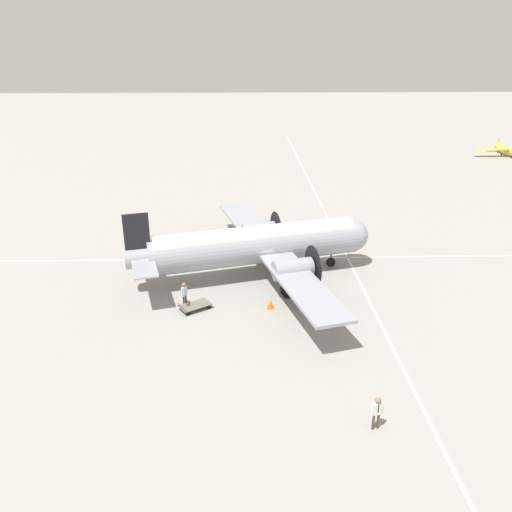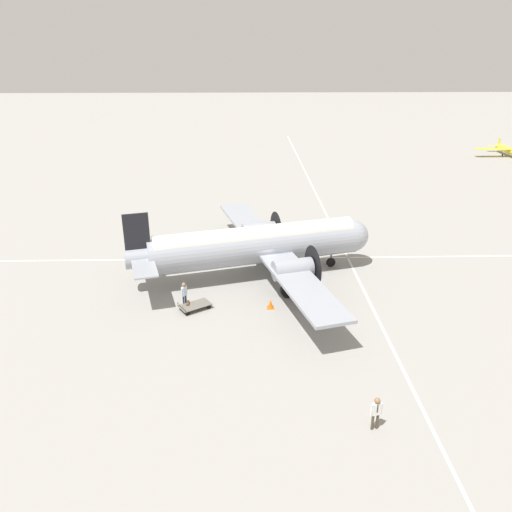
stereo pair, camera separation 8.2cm
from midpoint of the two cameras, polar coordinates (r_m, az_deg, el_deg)
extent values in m
plane|color=gray|center=(36.73, -0.06, -2.30)|extent=(300.00, 300.00, 0.00)
cube|color=silver|center=(37.65, 11.31, -2.12)|extent=(120.00, 0.16, 0.01)
cube|color=silver|center=(39.71, -0.19, -0.27)|extent=(0.16, 120.00, 0.01)
cylinder|color=#9399A3|center=(35.79, -0.07, 1.07)|extent=(6.42, 15.45, 2.47)
cylinder|color=silver|center=(35.55, -0.07, 2.09)|extent=(5.51, 14.53, 1.73)
sphere|color=#9399A3|center=(38.57, 10.92, 2.30)|extent=(2.35, 2.35, 2.35)
cylinder|color=#9399A3|center=(34.49, -12.36, -0.15)|extent=(2.10, 3.25, 1.36)
cube|color=black|center=(33.83, -13.55, 2.43)|extent=(0.58, 1.66, 2.84)
cube|color=#9399A3|center=(34.42, -12.99, -0.03)|extent=(7.29, 3.32, 0.10)
cube|color=#9399A3|center=(36.23, 1.63, 0.81)|extent=(22.18, 8.22, 0.20)
cylinder|color=#9399A3|center=(39.66, 0.26, 2.87)|extent=(2.00, 2.88, 1.36)
cylinder|color=black|center=(40.08, 2.23, 3.08)|extent=(2.76, 0.79, 2.85)
sphere|color=black|center=(40.13, 2.41, 3.10)|extent=(0.48, 0.48, 0.48)
cylinder|color=#9399A3|center=(33.03, 4.14, -1.49)|extent=(2.00, 2.88, 1.36)
cylinder|color=black|center=(33.54, 6.45, -1.19)|extent=(2.76, 0.79, 2.85)
sphere|color=black|center=(33.58, 6.65, -1.16)|extent=(0.48, 0.48, 0.48)
cylinder|color=#4C4C51|center=(39.95, -0.10, 1.46)|extent=(0.18, 0.18, 0.95)
cylinder|color=black|center=(40.13, -0.10, 0.83)|extent=(0.58, 1.14, 1.10)
cylinder|color=#4C4C51|center=(33.38, 3.67, -3.14)|extent=(0.18, 0.18, 0.95)
cylinder|color=black|center=(33.59, 3.65, -3.87)|extent=(0.58, 1.14, 1.10)
cylinder|color=#4C4C51|center=(38.42, 8.51, -0.11)|extent=(0.14, 0.14, 0.87)
cylinder|color=black|center=(38.59, 8.48, -0.70)|extent=(0.36, 0.72, 0.70)
cylinder|color=#473D2D|center=(23.82, 13.68, -17.83)|extent=(0.12, 0.12, 0.80)
cylinder|color=#473D2D|center=(23.73, 13.16, -17.97)|extent=(0.12, 0.12, 0.80)
cube|color=white|center=(23.33, 13.58, -16.59)|extent=(0.27, 0.42, 0.60)
sphere|color=#8C6647|center=(23.06, 13.69, -15.75)|extent=(0.27, 0.27, 0.27)
cylinder|color=white|center=(23.45, 14.11, -16.51)|extent=(0.09, 0.09, 0.57)
cylinder|color=white|center=(23.25, 13.03, -16.79)|extent=(0.09, 0.09, 0.57)
cube|color=black|center=(23.22, 13.72, -16.59)|extent=(0.02, 0.05, 0.39)
cylinder|color=navy|center=(32.66, -8.32, -5.19)|extent=(0.12, 0.12, 0.83)
cylinder|color=navy|center=(32.83, -8.08, -5.02)|extent=(0.12, 0.12, 0.83)
cube|color=silver|center=(32.41, -8.27, -3.98)|extent=(0.44, 0.35, 0.62)
sphere|color=#8C6647|center=(32.21, -8.32, -3.26)|extent=(0.28, 0.28, 0.28)
cylinder|color=silver|center=(32.25, -8.51, -4.20)|extent=(0.10, 0.10, 0.59)
cylinder|color=silver|center=(32.60, -8.03, -3.85)|extent=(0.10, 0.10, 0.59)
cube|color=brown|center=(32.56, -7.83, -5.60)|extent=(0.51, 0.16, 0.48)
cube|color=#4A3520|center=(32.43, -7.86, -5.18)|extent=(0.18, 0.11, 0.02)
cube|color=#6B665B|center=(32.39, -7.04, -5.59)|extent=(1.99, 2.27, 0.04)
cube|color=#6B665B|center=(31.92, -8.60, -5.66)|extent=(0.94, 0.62, 0.04)
cylinder|color=#6B665B|center=(32.38, -8.99, -5.46)|extent=(0.04, 0.04, 0.22)
cylinder|color=#6B665B|center=(31.56, -8.17, -6.22)|extent=(0.04, 0.04, 0.22)
cylinder|color=black|center=(33.11, -6.22, -5.19)|extent=(0.20, 0.27, 0.28)
cylinder|color=black|center=(32.43, -5.48, -5.81)|extent=(0.20, 0.27, 0.28)
cylinder|color=black|center=(32.53, -8.57, -5.88)|extent=(0.20, 0.27, 0.28)
cylinder|color=black|center=(31.84, -7.87, -6.52)|extent=(0.20, 0.27, 0.28)
cylinder|color=yellow|center=(86.15, 26.90, 10.66)|extent=(7.30, 0.96, 0.89)
cube|color=yellow|center=(85.73, 27.07, 10.85)|extent=(1.23, 10.94, 0.08)
cube|color=yellow|center=(89.12, 25.93, 11.64)|extent=(0.65, 0.07, 1.16)
cube|color=yellow|center=(89.22, 25.87, 11.28)|extent=(0.60, 3.57, 0.04)
cylinder|color=black|center=(87.00, 27.18, 10.26)|extent=(0.28, 0.08, 0.28)
cylinder|color=#4C4C51|center=(86.98, 27.19, 10.33)|extent=(0.06, 0.06, 0.21)
cylinder|color=black|center=(86.23, 26.22, 10.34)|extent=(0.28, 0.08, 0.28)
cylinder|color=#4C4C51|center=(86.22, 26.23, 10.41)|extent=(0.06, 0.06, 0.21)
cube|color=orange|center=(32.46, 1.61, -5.92)|extent=(0.46, 0.46, 0.03)
cone|color=orange|center=(32.32, 1.61, -5.48)|extent=(0.39, 0.39, 0.61)
camera|label=1|loc=(0.04, -90.07, -0.03)|focal=35.00mm
camera|label=2|loc=(0.04, 89.93, 0.03)|focal=35.00mm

